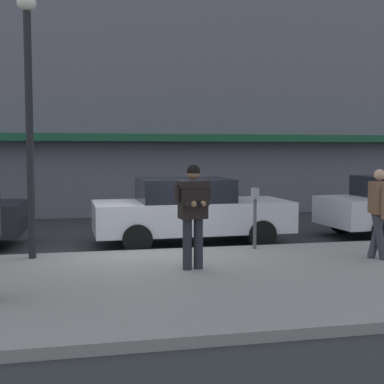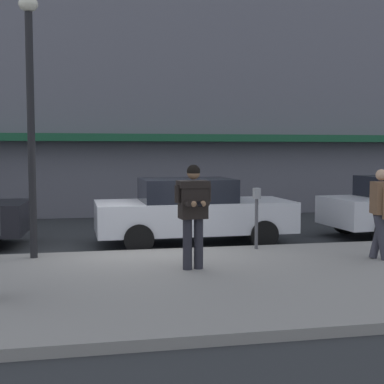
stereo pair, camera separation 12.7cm
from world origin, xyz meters
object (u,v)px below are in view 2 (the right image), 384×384
(parked_sedan_mid, at_px, (192,211))
(parking_meter, at_px, (257,209))
(pedestrian_dark_coat, at_px, (380,208))
(man_texting_on_phone, at_px, (193,205))
(street_lamp_post, at_px, (30,99))

(parked_sedan_mid, bearing_deg, parking_meter, -55.39)
(pedestrian_dark_coat, bearing_deg, parked_sedan_mid, 134.98)
(parking_meter, bearing_deg, man_texting_on_phone, -135.78)
(man_texting_on_phone, height_order, parking_meter, man_texting_on_phone)
(pedestrian_dark_coat, height_order, street_lamp_post, street_lamp_post)
(parked_sedan_mid, relative_size, street_lamp_post, 0.93)
(pedestrian_dark_coat, xyz_separation_m, parking_meter, (-1.94, 1.47, -0.14))
(street_lamp_post, bearing_deg, parking_meter, 0.64)
(parked_sedan_mid, xyz_separation_m, parking_meter, (1.05, -1.53, 0.18))
(pedestrian_dark_coat, relative_size, street_lamp_post, 0.35)
(man_texting_on_phone, bearing_deg, parked_sedan_mid, 78.96)
(man_texting_on_phone, bearing_deg, street_lamp_post, 150.60)
(parked_sedan_mid, xyz_separation_m, pedestrian_dark_coat, (2.99, -3.00, 0.32))
(street_lamp_post, height_order, parking_meter, street_lamp_post)
(parked_sedan_mid, height_order, man_texting_on_phone, man_texting_on_phone)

